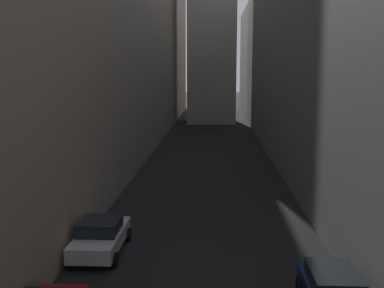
# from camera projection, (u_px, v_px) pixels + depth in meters

# --- Properties ---
(ground_plane) EXTENTS (264.00, 264.00, 0.00)m
(ground_plane) POSITION_uv_depth(u_px,v_px,m) (209.00, 159.00, 42.00)
(ground_plane) COLOR black
(building_block_left) EXTENTS (13.12, 108.00, 24.50)m
(building_block_left) POSITION_uv_depth(u_px,v_px,m) (76.00, 21.00, 42.66)
(building_block_left) COLOR gray
(building_block_left) RESTS_ON ground
(building_block_right) EXTENTS (11.03, 108.00, 18.29)m
(building_block_right) POSITION_uv_depth(u_px,v_px,m) (333.00, 55.00, 42.04)
(building_block_right) COLOR slate
(building_block_right) RESTS_ON ground
(parked_car_left_far) EXTENTS (2.06, 4.39, 1.49)m
(parked_car_left_far) POSITION_uv_depth(u_px,v_px,m) (100.00, 236.00, 20.45)
(parked_car_left_far) COLOR #B7B7BC
(parked_car_left_far) RESTS_ON ground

